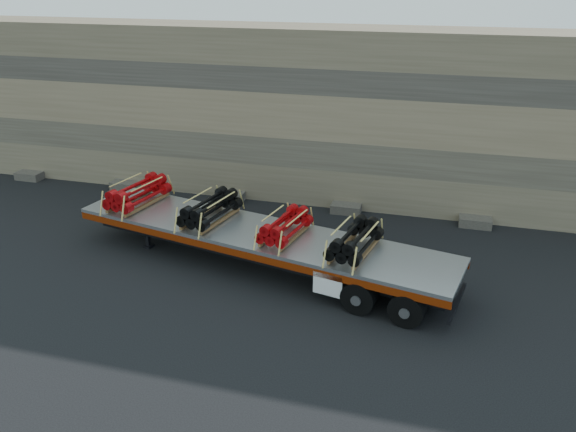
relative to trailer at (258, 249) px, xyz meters
The scene contains 7 objects.
ground 0.84m from the trailer, 87.86° to the left, with size 120.00×120.00×0.00m, color black.
rock_wall 7.58m from the trailer, 89.84° to the left, with size 44.00×3.00×7.00m, color #7A6B54.
trailer is the anchor object (origin of this frame).
bundle_front 5.04m from the trailer, 168.23° to the left, with size 1.18×2.35×0.83m, color #A5080B, non-canonical shape.
bundle_midfront 2.11m from the trailer, 168.23° to the left, with size 1.14×2.29×0.81m, color black, non-canonical shape.
bundle_midrear 1.41m from the trailer, 11.77° to the right, with size 1.02×2.04×0.73m, color #A5080B, non-canonical shape.
bundle_rear 3.47m from the trailer, 11.77° to the right, with size 1.09×2.18×0.77m, color black, non-canonical shape.
Camera 1 is at (5.22, -16.06, 9.03)m, focal length 35.00 mm.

